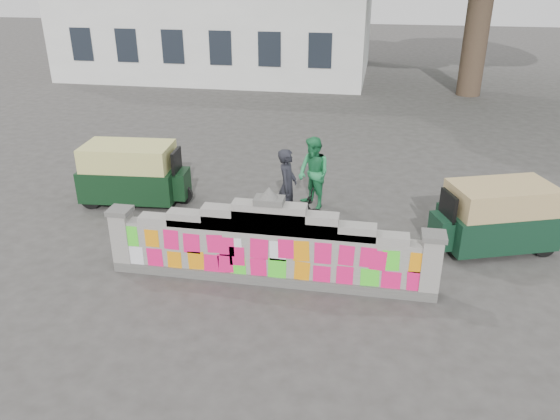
{
  "coord_description": "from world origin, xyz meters",
  "views": [
    {
      "loc": [
        1.86,
        -9.06,
        5.76
      ],
      "look_at": [
        0.02,
        1.0,
        1.1
      ],
      "focal_mm": 35.0,
      "sensor_mm": 36.0,
      "label": 1
    }
  ],
  "objects": [
    {
      "name": "cyclist_rider",
      "position": [
        -0.03,
        2.17,
        0.89
      ],
      "size": [
        0.46,
        0.67,
        1.78
      ],
      "primitive_type": "imported",
      "rotation": [
        0.0,
        0.0,
        1.53
      ],
      "color": "black",
      "rests_on": "ground"
    },
    {
      "name": "cyclist_bike",
      "position": [
        -0.03,
        2.17,
        0.53
      ],
      "size": [
        2.03,
        0.79,
        1.05
      ],
      "primitive_type": "imported",
      "rotation": [
        0.0,
        0.0,
        1.53
      ],
      "color": "black",
      "rests_on": "ground"
    },
    {
      "name": "rickshaw_right",
      "position": [
        4.52,
        2.21,
        0.78
      ],
      "size": [
        2.77,
        1.97,
        1.49
      ],
      "rotation": [
        0.0,
        0.0,
        3.49
      ],
      "color": "black",
      "rests_on": "ground"
    },
    {
      "name": "rickshaw_left",
      "position": [
        -4.25,
        3.24,
        0.81
      ],
      "size": [
        2.86,
        1.5,
        1.56
      ],
      "rotation": [
        0.0,
        0.0,
        0.08
      ],
      "color": "black",
      "rests_on": "ground"
    },
    {
      "name": "parapet_wall",
      "position": [
        -0.0,
        -0.01,
        0.75
      ],
      "size": [
        6.48,
        0.44,
        2.01
      ],
      "color": "#4C4C49",
      "rests_on": "ground"
    },
    {
      "name": "pedestrian",
      "position": [
        0.38,
        3.72,
        0.92
      ],
      "size": [
        1.12,
        1.13,
        1.84
      ],
      "primitive_type": "imported",
      "rotation": [
        0.0,
        0.0,
        -0.79
      ],
      "color": "#25884D",
      "rests_on": "ground"
    },
    {
      "name": "ground",
      "position": [
        0.0,
        0.0,
        0.0
      ],
      "size": [
        100.0,
        100.0,
        0.0
      ],
      "primitive_type": "plane",
      "color": "#383533",
      "rests_on": "ground"
    }
  ]
}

